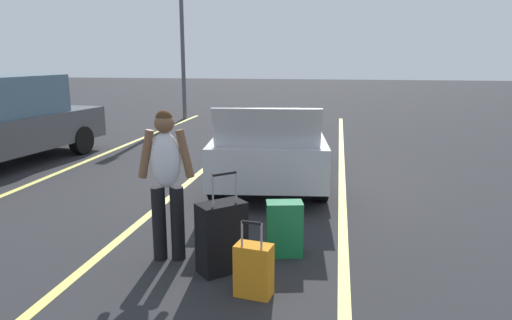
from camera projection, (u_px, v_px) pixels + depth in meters
ground_plane at (270, 179)px, 8.61m from camera, size 80.00×80.00×0.00m
lot_line_near at (342, 182)px, 8.40m from camera, size 18.00×0.12×0.01m
lot_line_mid at (196, 176)px, 8.85m from camera, size 18.00×0.12×0.01m
lot_line_far at (65, 170)px, 9.30m from camera, size 18.00×0.12×0.01m
convertible_car at (271, 145)px, 8.68m from camera, size 4.33×2.22×1.52m
suitcase_large_black at (222, 237)px, 4.85m from camera, size 0.53×0.54×1.07m
suitcase_medium_bright at (284, 229)px, 5.26m from camera, size 0.32×0.44×0.62m
suitcase_small_carryon at (254, 270)px, 4.37m from camera, size 0.27×0.37×0.75m
traveler_person at (167, 177)px, 5.02m from camera, size 0.28×0.61×1.65m
parked_sedan_near at (2, 122)px, 9.62m from camera, size 4.69×2.34×1.82m
parking_lamp_post at (182, 24)px, 16.38m from camera, size 0.50×0.24×5.80m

